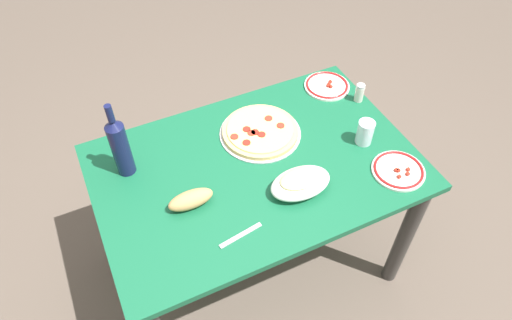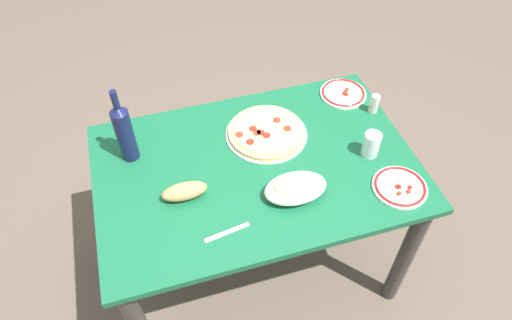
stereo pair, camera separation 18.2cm
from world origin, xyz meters
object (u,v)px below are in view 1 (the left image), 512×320
baked_pasta_dish (301,182)px  side_plate_near (327,86)px  pepperoni_pizza (260,131)px  wine_bottle (120,146)px  dining_table (256,186)px  water_glass (365,132)px  spice_shaker (360,93)px  bread_loaf (191,200)px  side_plate_far (398,170)px

baked_pasta_dish → side_plate_near: size_ratio=1.14×
pepperoni_pizza → wine_bottle: wine_bottle is taller
pepperoni_pizza → baked_pasta_dish: 0.33m
dining_table → water_glass: water_glass is taller
wine_bottle → spice_shaker: size_ratio=3.88×
dining_table → wine_bottle: 0.58m
water_glass → bread_loaf: (0.76, 0.00, -0.02)m
water_glass → bread_loaf: size_ratio=0.63×
pepperoni_pizza → side_plate_far: pepperoni_pizza is taller
pepperoni_pizza → water_glass: (-0.37, 0.23, 0.04)m
bread_loaf → side_plate_near: bearing=-155.3°
dining_table → side_plate_far: side_plate_far is taller
dining_table → bread_loaf: 0.35m
dining_table → baked_pasta_dish: baked_pasta_dish is taller
water_glass → side_plate_near: (-0.05, -0.37, -0.04)m
dining_table → wine_bottle: wine_bottle is taller
side_plate_far → baked_pasta_dish: bearing=-13.0°
side_plate_near → bread_loaf: bearing=24.7°
wine_bottle → bread_loaf: bearing=122.4°
pepperoni_pizza → bread_loaf: bread_loaf is taller
side_plate_near → spice_shaker: (-0.08, 0.14, 0.03)m
wine_bottle → spice_shaker: bearing=178.0°
side_plate_near → spice_shaker: bearing=119.5°
water_glass → bread_loaf: bearing=0.1°
side_plate_near → wine_bottle: bearing=6.0°
wine_bottle → side_plate_far: size_ratio=1.61×
bread_loaf → spice_shaker: 0.92m
pepperoni_pizza → water_glass: water_glass is taller
side_plate_near → bread_loaf: size_ratio=1.23×
pepperoni_pizza → baked_pasta_dish: (-0.01, 0.33, 0.03)m
wine_bottle → baked_pasta_dish: bearing=146.6°
dining_table → pepperoni_pizza: size_ratio=3.68×
pepperoni_pizza → side_plate_far: 0.58m
side_plate_near → spice_shaker: spice_shaker is taller
dining_table → bread_loaf: bearing=14.1°
side_plate_near → baked_pasta_dish: bearing=49.4°
wine_bottle → bread_loaf: 0.34m
bread_loaf → spice_shaker: bearing=-165.4°
water_glass → spice_shaker: 0.26m
side_plate_far → dining_table: bearing=-29.0°
baked_pasta_dish → wine_bottle: wine_bottle is taller
bread_loaf → water_glass: bearing=-179.9°
baked_pasta_dish → side_plate_near: (-0.41, -0.48, -0.03)m
dining_table → side_plate_far: 0.58m
pepperoni_pizza → bread_loaf: (0.39, 0.23, 0.02)m
side_plate_near → side_plate_far: same height
wine_bottle → water_glass: (-0.93, 0.27, -0.09)m
dining_table → water_glass: size_ratio=11.85×
side_plate_near → bread_loaf: (0.81, 0.37, 0.02)m
dining_table → spice_shaker: spice_shaker is taller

